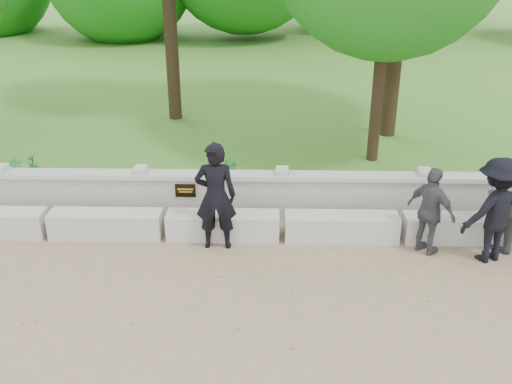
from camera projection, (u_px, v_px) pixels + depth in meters
ground at (143, 301)px, 8.04m from camera, size 80.00×80.00×0.00m
lawn at (222, 74)px, 20.77m from camera, size 40.00×22.00×0.25m
concrete_bench at (165, 225)px, 9.69m from camera, size 11.90×0.45×0.45m
parapet_wall at (170, 195)px, 10.23m from camera, size 12.50×0.35×0.90m
man_main at (216, 196)px, 9.11m from camera, size 0.68×0.61×1.82m
visitor_mid at (495, 210)px, 8.77m from camera, size 1.26×1.01×1.71m
visitor_right at (431, 212)px, 9.01m from camera, size 0.84×0.88×1.47m
shrub_a at (16, 172)px, 11.02m from camera, size 0.38×0.36×0.60m
shrub_b at (229, 175)px, 10.85m from camera, size 0.41×0.44×0.63m
shrub_d at (33, 166)px, 11.40m from camera, size 0.34×0.36×0.54m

